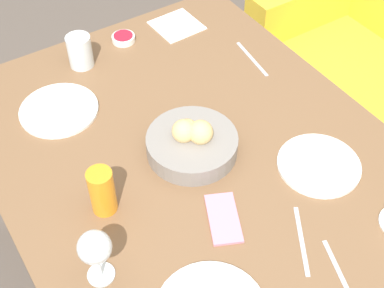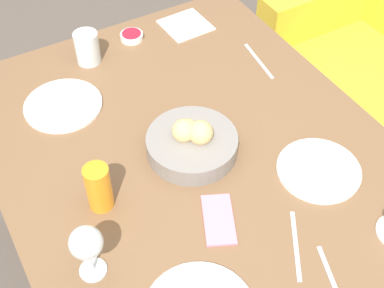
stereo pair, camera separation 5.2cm
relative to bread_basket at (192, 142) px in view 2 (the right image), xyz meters
The scene contains 14 objects.
ground_plane 0.75m from the bread_basket, ahead, with size 10.00×10.00×0.00m, color #564C44.
dining_table 0.13m from the bread_basket, ahead, with size 1.41×1.05×0.72m.
bread_basket is the anchor object (origin of this frame).
plate_near_left 0.43m from the bread_basket, 144.71° to the right, with size 0.23×0.23×0.01m.
plate_far_center 0.35m from the bread_basket, 48.29° to the left, with size 0.23×0.23×0.01m.
juice_glass 0.29m from the bread_basket, 81.64° to the right, with size 0.06×0.06×0.13m.
water_tumbler 0.52m from the bread_basket, 169.48° to the right, with size 0.08×0.08×0.11m.
wine_glass 0.44m from the bread_basket, 61.02° to the right, with size 0.08×0.08×0.16m.
jam_bowl_berry 0.56m from the bread_basket, behind, with size 0.08×0.08×0.02m.
fork_silver 0.39m from the bread_basket, ahead, with size 0.17×0.11×0.00m.
knife_silver 0.46m from the bread_basket, 121.59° to the left, with size 0.19×0.04×0.00m.
spoon_coffee 0.49m from the bread_basket, 10.08° to the left, with size 0.14×0.06×0.00m.
napkin 0.60m from the bread_basket, 152.50° to the left, with size 0.16×0.16×0.00m.
cell_phone 0.24m from the bread_basket, 13.72° to the right, with size 0.17×0.13×0.01m.
Camera 2 is at (0.82, -0.50, 1.81)m, focal length 50.00 mm.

